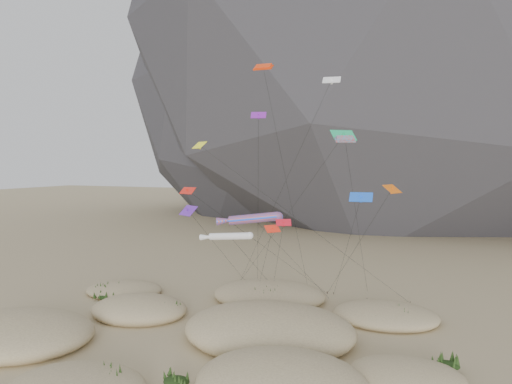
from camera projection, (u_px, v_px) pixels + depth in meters
ground at (217, 352)px, 45.17m from camera, size 500.00×500.00×0.00m
dunes at (211, 330)px, 48.88m from camera, size 47.65×40.04×4.27m
dune_grass at (216, 327)px, 49.61m from camera, size 44.09×27.90×1.47m
kite_stakes at (304, 291)px, 66.17m from camera, size 23.71×4.44×0.30m
rainbow_tube_kite at (251, 219)px, 56.59m from camera, size 10.83×10.64×11.64m
white_tube_kite at (228, 236)px, 51.63m from camera, size 5.99×16.86×10.12m
orange_parafoil at (264, 71)px, 59.18m from camera, size 4.64×8.34×28.92m
multi_parafoil at (346, 142)px, 51.37m from camera, size 2.26×16.06×19.99m
delta_kites at (282, 175)px, 54.51m from camera, size 25.73×19.77×26.69m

